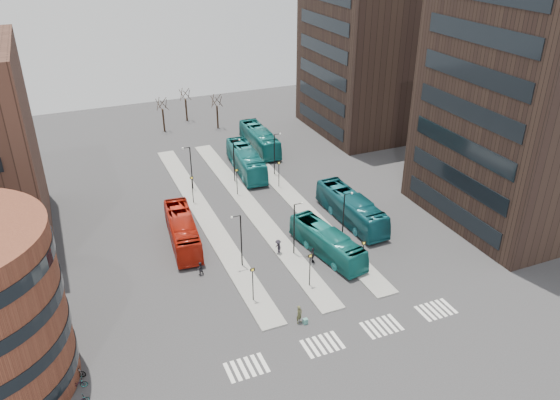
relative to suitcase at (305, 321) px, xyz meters
name	(u,v)px	position (x,y,z in m)	size (l,w,h in m)	color
ground	(356,373)	(1.21, -7.05, -0.27)	(160.00, 160.00, 0.00)	#2C2C2E
island_left	(205,216)	(-2.79, 22.95, -0.19)	(2.50, 45.00, 0.15)	gray
island_mid	(251,207)	(3.21, 22.95, -0.19)	(2.50, 45.00, 0.15)	gray
island_right	(294,199)	(9.21, 22.95, -0.19)	(2.50, 45.00, 0.15)	gray
suitcase	(305,321)	(0.00, 0.00, 0.00)	(0.43, 0.34, 0.54)	#1D2CA0
red_bus	(182,230)	(-6.76, 18.05, 1.36)	(2.73, 11.66, 3.25)	#AE1C0D
teal_bus_a	(327,242)	(7.11, 9.51, 1.27)	(2.59, 11.07, 3.08)	#146864
teal_bus_b	(246,161)	(6.47, 33.60, 1.48)	(2.94, 12.58, 3.50)	#156A6D
teal_bus_c	(351,208)	(13.21, 15.00, 1.48)	(2.93, 12.54, 3.49)	#12515B
teal_bus_d	(259,139)	(11.36, 40.89, 1.46)	(2.91, 12.42, 3.46)	#156969
traveller	(299,314)	(-0.44, 0.38, 0.65)	(0.67, 0.44, 1.84)	#4A4B2D
commuter_a	(200,269)	(-6.69, 11.20, 0.48)	(0.73, 0.57, 1.50)	black
commuter_b	(313,255)	(5.02, 8.74, 0.60)	(1.01, 0.42, 1.73)	black
commuter_c	(278,247)	(2.24, 11.65, 0.62)	(1.14, 0.66, 1.77)	black
bicycle_mid	(75,372)	(-19.79, 1.34, 0.25)	(0.49, 1.74, 1.05)	gray
bicycle_far	(76,384)	(-19.79, 0.06, 0.17)	(0.58, 1.66, 0.87)	gray
crosswalk_stripes	(350,336)	(2.96, -3.05, -0.26)	(22.35, 2.40, 0.01)	silver
tower_near	(539,96)	(33.18, 8.95, 14.73)	(20.12, 20.00, 30.00)	#30211A
tower_far	(378,40)	(33.18, 42.95, 14.73)	(20.12, 20.00, 30.00)	#30211A
sign_poles	(268,216)	(2.81, 15.95, 2.14)	(12.45, 22.12, 3.65)	black
lamp_posts	(261,188)	(3.84, 20.95, 3.31)	(14.04, 20.24, 6.12)	black
bare_trees	(189,112)	(3.87, 55.61, 2.46)	(10.97, 8.14, 5.90)	black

